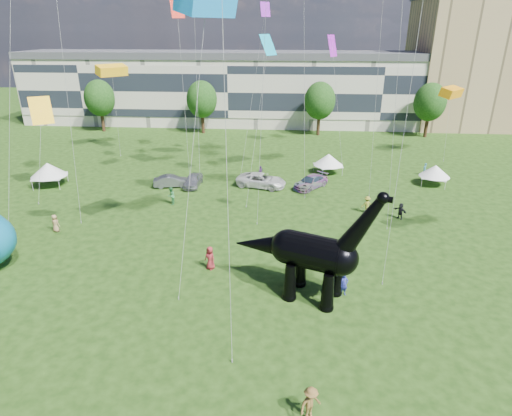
{
  "coord_description": "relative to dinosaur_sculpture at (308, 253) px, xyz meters",
  "views": [
    {
      "loc": [
        3.03,
        -20.43,
        17.03
      ],
      "look_at": [
        0.81,
        8.0,
        5.0
      ],
      "focal_mm": 30.0,
      "sensor_mm": 36.0,
      "label": 1
    }
  ],
  "objects": [
    {
      "name": "visitors",
      "position": [
        -5.97,
        9.59,
        -2.39
      ],
      "size": [
        52.04,
        38.53,
        1.88
      ],
      "color": "olive",
      "rests_on": "ground"
    },
    {
      "name": "car_dark",
      "position": [
        1.16,
        21.62,
        -2.56
      ],
      "size": [
        4.66,
        5.06,
        1.42
      ],
      "primitive_type": "imported",
      "rotation": [
        0.0,
        0.0,
        -0.69
      ],
      "color": "#595960",
      "rests_on": "ground"
    },
    {
      "name": "ground",
      "position": [
        -4.54,
        -4.71,
        -3.27
      ],
      "size": [
        220.0,
        220.0,
        0.0
      ],
      "primitive_type": "plane",
      "color": "#16330C",
      "rests_on": "ground"
    },
    {
      "name": "tree_mid_left",
      "position": [
        -16.54,
        48.29,
        3.02
      ],
      "size": [
        5.2,
        5.2,
        9.44
      ],
      "color": "#382314",
      "rests_on": "ground"
    },
    {
      "name": "tree_mid_right",
      "position": [
        3.46,
        48.29,
        3.02
      ],
      "size": [
        5.2,
        5.2,
        9.44
      ],
      "color": "#382314",
      "rests_on": "ground"
    },
    {
      "name": "gazebo_near",
      "position": [
        3.53,
        27.13,
        -1.48
      ],
      "size": [
        4.71,
        4.71,
        2.54
      ],
      "rotation": [
        0.0,
        0.0,
        0.36
      ],
      "color": "white",
      "rests_on": "ground"
    },
    {
      "name": "gazebo_left",
      "position": [
        -29.08,
        19.91,
        -1.31
      ],
      "size": [
        4.59,
        4.59,
        2.79
      ],
      "rotation": [
        0.0,
        0.0,
        0.16
      ],
      "color": "white",
      "rests_on": "ground"
    },
    {
      "name": "tree_far_right",
      "position": [
        21.46,
        48.29,
        3.02
      ],
      "size": [
        5.2,
        5.2,
        9.44
      ],
      "color": "#382314",
      "rests_on": "ground"
    },
    {
      "name": "terrace_row",
      "position": [
        -12.54,
        57.29,
        2.73
      ],
      "size": [
        78.0,
        11.0,
        12.0
      ],
      "primitive_type": "cube",
      "color": "beige",
      "rests_on": "ground"
    },
    {
      "name": "gazebo_far",
      "position": [
        15.57,
        23.76,
        -1.58
      ],
      "size": [
        4.32,
        4.32,
        2.41
      ],
      "rotation": [
        0.0,
        0.0,
        -0.3
      ],
      "color": "white",
      "rests_on": "ground"
    },
    {
      "name": "car_silver",
      "position": [
        -12.46,
        21.06,
        -2.55
      ],
      "size": [
        1.83,
        4.25,
        1.43
      ],
      "primitive_type": "imported",
      "rotation": [
        0.0,
        0.0,
        -0.03
      ],
      "color": "#AEAEB3",
      "rests_on": "ground"
    },
    {
      "name": "car_white",
      "position": [
        -4.54,
        21.48,
        -2.48
      ],
      "size": [
        6.17,
        3.95,
        1.58
      ],
      "primitive_type": "imported",
      "rotation": [
        0.0,
        0.0,
        1.32
      ],
      "color": "silver",
      "rests_on": "ground"
    },
    {
      "name": "tree_far_left",
      "position": [
        -34.54,
        48.29,
        3.02
      ],
      "size": [
        5.2,
        5.2,
        9.44
      ],
      "color": "#382314",
      "rests_on": "ground"
    },
    {
      "name": "dinosaur_sculpture",
      "position": [
        0.0,
        0.0,
        0.0
      ],
      "size": [
        10.35,
        5.39,
        8.66
      ],
      "rotation": [
        0.0,
        0.0,
        -0.38
      ],
      "color": "black",
      "rests_on": "ground"
    },
    {
      "name": "apartment_block",
      "position": [
        35.46,
        60.29,
        7.73
      ],
      "size": [
        28.0,
        18.0,
        22.0
      ],
      "primitive_type": "cube",
      "color": "tan",
      "rests_on": "ground"
    },
    {
      "name": "car_grey",
      "position": [
        -14.89,
        20.72,
        -2.59
      ],
      "size": [
        4.34,
        2.33,
        1.36
      ],
      "primitive_type": "imported",
      "rotation": [
        0.0,
        0.0,
        1.8
      ],
      "color": "slate",
      "rests_on": "ground"
    }
  ]
}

